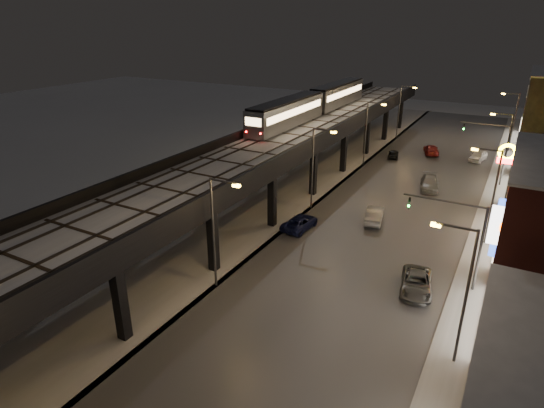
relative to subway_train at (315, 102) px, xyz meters
The scene contains 29 objects.
ground 50.33m from the subway_train, 80.14° to the right, with size 220.00×220.00×0.00m, color silver.
road_surface 22.75m from the subway_train, 40.99° to the right, with size 17.00×120.00×0.06m, color #46474D.
sidewalk_right 30.61m from the subway_train, 28.14° to the right, with size 4.00×120.00×0.14m, color #9FA1A8.
under_viaduct_pavement 16.37m from the subway_train, 79.81° to the right, with size 11.00×120.00×0.06m, color #9FA1A8.
elevated_viaduct 17.45m from the subway_train, 81.66° to the right, with size 9.00×100.00×6.30m.
viaduct_trackbed 17.22m from the subway_train, 81.63° to the right, with size 8.40×100.00×0.32m.
viaduct_parapet_streetside 18.30m from the subway_train, 67.94° to the right, with size 0.30×100.00×1.10m, color black.
viaduct_parapet_far 17.07m from the subway_train, 96.25° to the right, with size 0.30×100.00×1.10m, color black.
streetlight_left_1 36.93m from the subway_train, 77.33° to the right, with size 2.57×0.28×9.00m.
streetlight_right_1 43.99m from the subway_train, 54.91° to the right, with size 2.56×0.28×9.00m.
streetlight_left_2 19.88m from the subway_train, 65.73° to the right, with size 2.57×0.28×9.00m.
streetlight_right_2 31.09m from the subway_train, 35.37° to the right, with size 2.56×0.28×9.00m.
streetlight_left_3 8.63m from the subway_train, ahead, with size 2.57×0.28×9.00m.
streetlight_right_3 25.41m from the subway_train, ahead, with size 2.56×0.28×9.00m.
streetlight_left_4 20.05m from the subway_train, 65.96° to the left, with size 2.57×0.28×9.00m.
streetlight_right_4 31.20m from the subway_train, 35.65° to the left, with size 2.56×0.28×9.00m.
traffic_light_rig_a 36.48m from the subway_train, 47.87° to the right, with size 6.10×0.34×7.00m.
traffic_light_rig_b 24.82m from the subway_train, ahead, with size 6.10×0.34×7.00m.
subway_train is the anchor object (origin of this frame).
car_near_white 24.66m from the subway_train, 50.32° to the right, with size 1.60×4.58×1.51m, color #989EA9.
car_mid_silver 26.20m from the subway_train, 68.87° to the right, with size 2.17×4.71×1.31m, color #10153F.
car_mid_dark 19.94m from the subway_train, 34.76° to the left, with size 1.95×4.80×1.39m, color maroon.
car_far_white 14.27m from the subway_train, 28.59° to the left, with size 1.45×3.62×1.23m, color black.
car_onc_dark 37.07m from the subway_train, 53.32° to the right, with size 2.27×4.93×1.37m, color #54575B.
car_onc_white 20.27m from the subway_train, 16.70° to the right, with size 2.08×5.11×1.48m, color gray.
car_onc_red 25.29m from the subway_train, 25.07° to the left, with size 1.73×4.31×1.47m, color silver.
sign_mcdonalds 31.60m from the subway_train, 32.98° to the right, with size 2.82×0.47×9.47m.
sign_citgo 44.51m from the subway_train, 52.65° to the right, with size 2.16×0.39×10.28m.
sign_carwash 41.02m from the subway_train, 48.78° to the right, with size 1.75×0.35×9.10m.
Camera 1 is at (17.91, -11.62, 19.52)m, focal length 30.00 mm.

